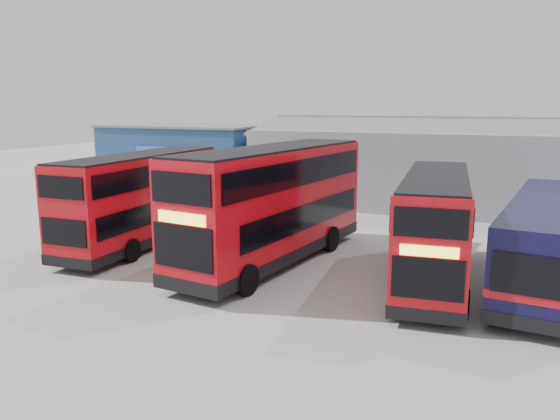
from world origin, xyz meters
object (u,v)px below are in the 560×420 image
(double_decker_centre, at_px, (273,206))
(double_decker_right, at_px, (434,230))
(panel_van, at_px, (116,183))
(office_block, at_px, (191,157))
(maintenance_shed, at_px, (489,167))
(double_decker_left, at_px, (142,200))
(single_decker_blue, at_px, (549,243))

(double_decker_centre, distance_m, double_decker_right, 6.68)
(panel_van, bearing_deg, office_block, 64.67)
(double_decker_right, bearing_deg, maintenance_shed, 80.82)
(office_block, xyz_separation_m, maintenance_shed, (22.00, 2.01, 0.02))
(maintenance_shed, distance_m, panel_van, 25.88)
(double_decker_left, distance_m, panel_van, 14.28)
(maintenance_shed, bearing_deg, single_decker_blue, -79.84)
(maintenance_shed, height_order, double_decker_left, maintenance_shed)
(office_block, distance_m, double_decker_centre, 21.47)
(maintenance_shed, height_order, single_decker_blue, maintenance_shed)
(double_decker_left, relative_size, double_decker_right, 1.05)
(maintenance_shed, bearing_deg, double_decker_right, -93.22)
(panel_van, bearing_deg, double_decker_right, -24.12)
(double_decker_right, bearing_deg, office_block, 136.57)
(maintenance_shed, distance_m, double_decker_centre, 19.58)
(office_block, bearing_deg, single_decker_blue, -30.35)
(office_block, distance_m, panel_van, 6.48)
(single_decker_blue, relative_size, panel_van, 2.61)
(maintenance_shed, relative_size, double_decker_centre, 2.55)
(double_decker_left, relative_size, panel_van, 2.25)
(office_block, xyz_separation_m, double_decker_right, (20.98, -16.08, -0.51))
(office_block, height_order, double_decker_centre, office_block)
(double_decker_left, height_order, single_decker_blue, double_decker_left)
(maintenance_shed, height_order, double_decker_centre, maintenance_shed)
(double_decker_left, distance_m, double_decker_centre, 6.94)
(double_decker_left, xyz_separation_m, double_decker_right, (13.60, -0.25, -0.13))
(double_decker_centre, height_order, double_decker_right, double_decker_centre)
(office_block, relative_size, single_decker_blue, 1.01)
(office_block, distance_m, double_decker_left, 17.47)
(double_decker_left, bearing_deg, single_decker_blue, -178.32)
(office_block, bearing_deg, panel_van, -114.85)
(double_decker_left, bearing_deg, office_block, -67.24)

